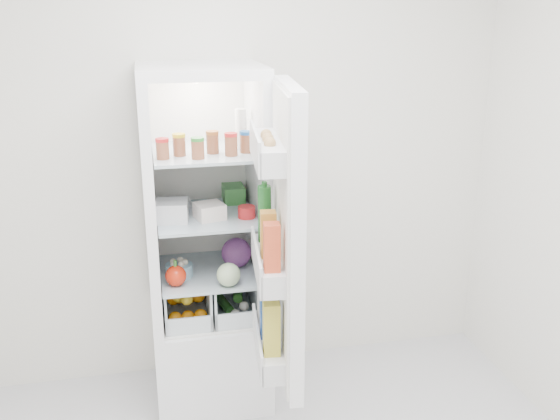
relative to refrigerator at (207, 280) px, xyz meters
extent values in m
cube|color=silver|center=(0.20, 0.25, 0.63)|extent=(3.00, 0.02, 2.60)
cube|color=white|center=(0.00, -0.04, -0.42)|extent=(0.60, 0.60, 0.50)
cube|color=white|center=(0.00, -0.04, 1.11)|extent=(0.60, 0.60, 0.05)
cube|color=white|center=(0.00, 0.24, 0.46)|extent=(0.60, 0.05, 1.25)
cube|color=white|center=(-0.28, -0.04, 0.46)|extent=(0.05, 0.60, 1.25)
cube|color=white|center=(0.27, -0.04, 0.46)|extent=(0.05, 0.60, 1.25)
cube|color=white|center=(0.00, 0.21, 0.46)|extent=(0.50, 0.01, 1.25)
sphere|color=white|center=(0.00, 0.17, 1.04)|extent=(0.05, 0.05, 0.05)
cube|color=#AABDC7|center=(0.00, -0.06, 0.07)|extent=(0.49, 0.53, 0.01)
cube|color=#AABDC7|center=(0.00, -0.06, 0.38)|extent=(0.49, 0.53, 0.02)
cube|color=#AABDC7|center=(0.00, -0.06, 0.71)|extent=(0.49, 0.53, 0.02)
cylinder|color=#B21919|center=(-0.20, -0.20, 0.76)|extent=(0.06, 0.06, 0.08)
cylinder|color=gold|center=(-0.12, -0.15, 0.76)|extent=(0.06, 0.06, 0.08)
cylinder|color=#267226|center=(-0.04, -0.23, 0.76)|extent=(0.06, 0.06, 0.08)
cylinder|color=brown|center=(0.04, -0.13, 0.76)|extent=(0.06, 0.06, 0.08)
cylinder|color=#B21919|center=(0.12, -0.20, 0.76)|extent=(0.06, 0.06, 0.08)
cylinder|color=#194C8C|center=(0.20, -0.15, 0.76)|extent=(0.06, 0.06, 0.08)
cylinder|color=white|center=(0.19, -0.04, 0.82)|extent=(0.07, 0.07, 0.20)
cube|color=silver|center=(-0.17, -0.12, 0.44)|extent=(0.17, 0.17, 0.10)
cube|color=white|center=(0.01, -0.13, 0.43)|extent=(0.16, 0.16, 0.08)
cylinder|color=red|center=(0.19, -0.16, 0.42)|extent=(0.10, 0.10, 0.06)
cube|color=silver|center=(-0.14, 0.10, 0.41)|extent=(0.15, 0.12, 0.04)
cube|color=#439444|center=(0.17, 0.12, 0.44)|extent=(0.11, 0.15, 0.09)
sphere|color=#4F1B4F|center=(0.15, -0.05, 0.16)|extent=(0.16, 0.16, 0.16)
sphere|color=red|center=(-0.17, -0.21, 0.13)|extent=(0.10, 0.10, 0.10)
cylinder|color=#82AEC2|center=(-0.15, -0.11, 0.11)|extent=(0.18, 0.18, 0.06)
sphere|color=#ACC594|center=(0.08, -0.27, 0.14)|extent=(0.12, 0.12, 0.12)
sphere|color=orange|center=(-0.19, -0.18, -0.12)|extent=(0.07, 0.07, 0.07)
sphere|color=orange|center=(-0.12, -0.18, -0.12)|extent=(0.07, 0.07, 0.07)
sphere|color=orange|center=(-0.06, -0.18, -0.12)|extent=(0.07, 0.07, 0.07)
sphere|color=orange|center=(-0.19, -0.06, -0.06)|extent=(0.07, 0.07, 0.07)
sphere|color=orange|center=(-0.12, -0.06, -0.06)|extent=(0.07, 0.07, 0.07)
sphere|color=orange|center=(-0.06, -0.06, -0.06)|extent=(0.07, 0.07, 0.07)
sphere|color=orange|center=(-0.15, 0.06, -0.12)|extent=(0.07, 0.07, 0.07)
sphere|color=orange|center=(-0.08, 0.06, -0.12)|extent=(0.07, 0.07, 0.07)
sphere|color=yellow|center=(-0.16, -0.12, -0.03)|extent=(0.06, 0.06, 0.06)
sphere|color=yellow|center=(-0.09, -0.01, -0.03)|extent=(0.06, 0.06, 0.06)
sphere|color=yellow|center=(-0.12, -0.16, -0.03)|extent=(0.06, 0.06, 0.06)
cylinder|color=#1A4A18|center=(0.08, -0.06, -0.13)|extent=(0.09, 0.21, 0.05)
cylinder|color=#1A4A18|center=(0.16, -0.01, -0.08)|extent=(0.08, 0.21, 0.05)
sphere|color=white|center=(0.12, -0.18, -0.13)|extent=(0.05, 0.05, 0.05)
sphere|color=white|center=(0.17, -0.16, -0.10)|extent=(0.05, 0.05, 0.05)
cube|color=white|center=(0.30, -0.64, 0.46)|extent=(0.12, 0.60, 1.30)
cube|color=white|center=(0.26, -0.64, 0.46)|extent=(0.07, 0.56, 1.26)
cube|color=silver|center=(0.21, -0.63, 0.83)|extent=(0.16, 0.51, 0.10)
cube|color=silver|center=(0.21, -0.63, 0.33)|extent=(0.16, 0.51, 0.10)
cube|color=silver|center=(0.21, -0.63, -0.07)|extent=(0.16, 0.51, 0.10)
sphere|color=#9D7647|center=(0.20, -0.75, 0.89)|extent=(0.05, 0.05, 0.05)
sphere|color=#9D7647|center=(0.20, -0.67, 0.89)|extent=(0.05, 0.05, 0.05)
sphere|color=#9D7647|center=(0.21, -0.59, 0.89)|extent=(0.05, 0.05, 0.05)
cylinder|color=#18551E|center=(0.22, -0.48, 0.51)|extent=(0.06, 0.06, 0.26)
cube|color=orange|center=(0.21, -0.66, 0.48)|extent=(0.07, 0.07, 0.20)
cube|color=#E34C28|center=(0.19, -0.81, 0.48)|extent=(0.07, 0.07, 0.20)
cube|color=silver|center=(0.22, -0.48, 0.10)|extent=(0.08, 0.08, 0.24)
cube|color=#2353B2|center=(0.21, -0.63, 0.10)|extent=(0.08, 0.08, 0.24)
cube|color=gold|center=(0.19, -0.78, 0.10)|extent=(0.08, 0.08, 0.24)
camera|label=1|loc=(-0.27, -3.07, 1.40)|focal=40.00mm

